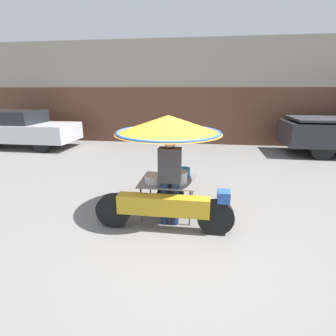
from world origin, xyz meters
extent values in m
plane|color=slate|center=(0.00, 0.00, 0.00)|extent=(36.00, 36.00, 0.00)
cube|color=gray|center=(0.00, 8.62, 2.17)|extent=(28.00, 2.00, 4.33)
cube|color=#563323|center=(0.00, 7.59, 1.20)|extent=(23.80, 0.06, 2.40)
cylinder|color=black|center=(0.65, 0.02, 0.30)|extent=(0.60, 0.14, 0.60)
cylinder|color=black|center=(-1.11, 0.02, 0.30)|extent=(0.60, 0.14, 0.60)
cube|color=#B7931E|center=(-0.23, 0.02, 0.46)|extent=(1.55, 0.24, 0.32)
cube|color=#234C93|center=(0.75, 0.02, 0.68)|extent=(0.20, 0.24, 0.18)
cylinder|color=black|center=(-0.23, 0.92, 0.27)|extent=(0.54, 0.14, 0.54)
cylinder|color=#515156|center=(0.21, 0.24, 0.34)|extent=(0.03, 0.03, 0.67)
cylinder|color=#515156|center=(0.21, 1.04, 0.34)|extent=(0.03, 0.03, 0.67)
cylinder|color=#515156|center=(-0.67, 0.24, 0.34)|extent=(0.03, 0.03, 0.67)
cylinder|color=#515156|center=(-0.67, 1.04, 0.34)|extent=(0.03, 0.03, 0.67)
cube|color=gray|center=(-0.23, 0.64, 0.68)|extent=(1.03, 0.95, 0.02)
cylinder|color=#B2B2B7|center=(-0.23, 0.64, 1.13)|extent=(0.03, 0.03, 0.88)
cone|color=orange|center=(-0.23, 0.64, 1.73)|extent=(1.92, 1.92, 0.32)
torus|color=blue|center=(-0.23, 0.64, 1.59)|extent=(1.87, 1.87, 0.05)
cylinder|color=#B7B7BC|center=(-0.46, 0.47, 0.76)|extent=(0.36, 0.36, 0.14)
cylinder|color=#B7B7BC|center=(-0.05, 0.50, 0.80)|extent=(0.36, 0.36, 0.22)
cylinder|color=#1E6BB2|center=(0.05, 0.90, 0.78)|extent=(0.21, 0.21, 0.17)
cylinder|color=navy|center=(-0.24, 0.26, 0.40)|extent=(0.14, 0.14, 0.80)
cylinder|color=navy|center=(-0.06, 0.26, 0.40)|extent=(0.14, 0.14, 0.80)
cube|color=#38383D|center=(-0.15, 0.26, 1.10)|extent=(0.38, 0.22, 0.60)
sphere|color=tan|center=(-0.15, 0.26, 1.50)|extent=(0.22, 0.22, 0.22)
cylinder|color=black|center=(-5.71, 5.03, 0.31)|extent=(0.63, 0.20, 0.63)
cylinder|color=black|center=(-5.71, 6.57, 0.31)|extent=(0.63, 0.20, 0.63)
cylinder|color=black|center=(-8.55, 6.57, 0.31)|extent=(0.63, 0.20, 0.63)
cube|color=silver|center=(-7.13, 5.80, 0.65)|extent=(4.58, 1.82, 0.68)
cube|color=#1E2328|center=(-7.36, 5.80, 1.25)|extent=(2.20, 1.60, 0.51)
cylinder|color=black|center=(4.38, 5.40, 0.38)|extent=(0.76, 0.24, 0.76)
cylinder|color=black|center=(4.38, 7.06, 0.38)|extent=(0.76, 0.24, 0.76)
cube|color=#2D2D33|center=(4.92, 6.23, 1.30)|extent=(2.82, 1.87, 0.08)
camera|label=1|loc=(0.42, -3.96, 2.33)|focal=28.00mm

